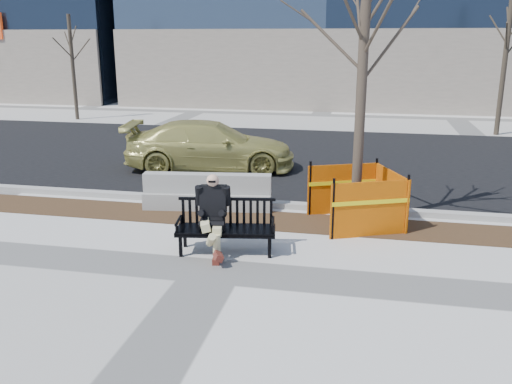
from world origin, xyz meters
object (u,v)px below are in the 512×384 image
sedan (211,169)px  jersey_barrier_left (208,209)px  seated_man (214,251)px  bench (226,252)px  tree_fence (354,224)px

sedan → jersey_barrier_left: (0.97, -3.54, 0.00)m
seated_man → jersey_barrier_left: (-0.79, 2.33, 0.00)m
bench → seated_man: (-0.23, 0.01, 0.00)m
sedan → seated_man: bearing=-173.3°
seated_man → tree_fence: tree_fence is taller
bench → sedan: 6.20m
sedan → jersey_barrier_left: sedan is taller
sedan → jersey_barrier_left: size_ratio=1.70×
tree_fence → sedan: size_ratio=1.23×
sedan → tree_fence: bearing=-143.7°
tree_fence → jersey_barrier_left: bearing=172.9°
bench → sedan: sedan is taller
seated_man → jersey_barrier_left: bearing=99.3°
tree_fence → sedan: bearing=136.3°
seated_man → jersey_barrier_left: seated_man is taller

